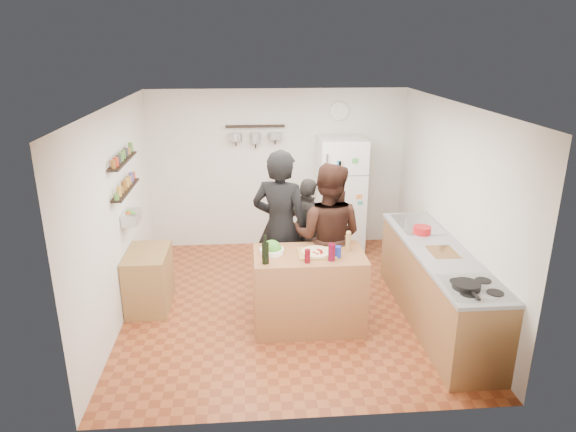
{
  "coord_description": "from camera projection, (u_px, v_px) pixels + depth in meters",
  "views": [
    {
      "loc": [
        -0.47,
        -5.81,
        3.18
      ],
      "look_at": [
        0.0,
        0.1,
        1.15
      ],
      "focal_mm": 32.0,
      "sensor_mm": 36.0,
      "label": 1
    }
  ],
  "objects": [
    {
      "name": "room_shell",
      "position": [
        286.0,
        201.0,
        6.51
      ],
      "size": [
        4.2,
        4.2,
        4.2
      ],
      "color": "brown",
      "rests_on": "ground"
    },
    {
      "name": "prep_island",
      "position": [
        309.0,
        290.0,
        5.91
      ],
      "size": [
        1.25,
        0.72,
        0.91
      ],
      "primitive_type": "cube",
      "color": "brown",
      "rests_on": "floor"
    },
    {
      "name": "pizza_board",
      "position": [
        317.0,
        253.0,
        5.75
      ],
      "size": [
        0.42,
        0.34,
        0.02
      ],
      "primitive_type": "cube",
      "color": "olive",
      "rests_on": "prep_island"
    },
    {
      "name": "pizza",
      "position": [
        317.0,
        252.0,
        5.75
      ],
      "size": [
        0.34,
        0.34,
        0.02
      ],
      "primitive_type": "cylinder",
      "color": "#CFBE88",
      "rests_on": "pizza_board"
    },
    {
      "name": "salad_bowl",
      "position": [
        272.0,
        251.0,
        5.77
      ],
      "size": [
        0.27,
        0.27,
        0.05
      ],
      "primitive_type": "cylinder",
      "color": "white",
      "rests_on": "prep_island"
    },
    {
      "name": "wine_bottle",
      "position": [
        265.0,
        253.0,
        5.48
      ],
      "size": [
        0.08,
        0.08,
        0.23
      ],
      "primitive_type": "cylinder",
      "color": "black",
      "rests_on": "prep_island"
    },
    {
      "name": "wine_glass_near",
      "position": [
        307.0,
        256.0,
        5.51
      ],
      "size": [
        0.06,
        0.06,
        0.15
      ],
      "primitive_type": "cylinder",
      "color": "#570711",
      "rests_on": "prep_island"
    },
    {
      "name": "wine_glass_far",
      "position": [
        332.0,
        252.0,
        5.56
      ],
      "size": [
        0.08,
        0.08,
        0.19
      ],
      "primitive_type": "cylinder",
      "color": "#51071D",
      "rests_on": "prep_island"
    },
    {
      "name": "pepper_mill",
      "position": [
        348.0,
        243.0,
        5.82
      ],
      "size": [
        0.06,
        0.06,
        0.19
      ],
      "primitive_type": "cylinder",
      "color": "olive",
      "rests_on": "prep_island"
    },
    {
      "name": "salt_canister",
      "position": [
        338.0,
        252.0,
        5.66
      ],
      "size": [
        0.08,
        0.08,
        0.13
      ],
      "primitive_type": "cylinder",
      "color": "navy",
      "rests_on": "prep_island"
    },
    {
      "name": "person_left",
      "position": [
        280.0,
        228.0,
        6.31
      ],
      "size": [
        0.85,
        0.71,
        1.98
      ],
      "primitive_type": "imported",
      "rotation": [
        0.0,
        0.0,
        2.75
      ],
      "color": "black",
      "rests_on": "floor"
    },
    {
      "name": "person_center",
      "position": [
        327.0,
        237.0,
        6.24
      ],
      "size": [
        1.08,
        0.96,
        1.84
      ],
      "primitive_type": "imported",
      "rotation": [
        0.0,
        0.0,
        2.78
      ],
      "color": "black",
      "rests_on": "floor"
    },
    {
      "name": "person_back",
      "position": [
        308.0,
        234.0,
        6.79
      ],
      "size": [
        0.94,
        0.79,
        1.51
      ],
      "primitive_type": "imported",
      "rotation": [
        0.0,
        0.0,
        2.56
      ],
      "color": "#2A2725",
      "rests_on": "floor"
    },
    {
      "name": "counter_run",
      "position": [
        437.0,
        287.0,
        6.01
      ],
      "size": [
        0.63,
        2.63,
        0.9
      ],
      "primitive_type": "cube",
      "color": "#9E7042",
      "rests_on": "floor"
    },
    {
      "name": "stove_top",
      "position": [
        476.0,
        288.0,
        4.96
      ],
      "size": [
        0.6,
        0.62,
        0.02
      ],
      "primitive_type": "cube",
      "color": "white",
      "rests_on": "counter_run"
    },
    {
      "name": "skillet",
      "position": [
        466.0,
        285.0,
        4.94
      ],
      "size": [
        0.27,
        0.27,
        0.05
      ],
      "primitive_type": "cylinder",
      "color": "black",
      "rests_on": "stove_top"
    },
    {
      "name": "sink",
      "position": [
        417.0,
        225.0,
        6.66
      ],
      "size": [
        0.5,
        0.8,
        0.03
      ],
      "primitive_type": "cube",
      "color": "silver",
      "rests_on": "counter_run"
    },
    {
      "name": "cutting_board",
      "position": [
        443.0,
        253.0,
        5.79
      ],
      "size": [
        0.3,
        0.4,
        0.02
      ],
      "primitive_type": "cube",
      "color": "brown",
      "rests_on": "counter_run"
    },
    {
      "name": "red_bowl",
      "position": [
        422.0,
        230.0,
        6.32
      ],
      "size": [
        0.22,
        0.22,
        0.09
      ],
      "primitive_type": "cylinder",
      "color": "red",
      "rests_on": "counter_run"
    },
    {
      "name": "fridge",
      "position": [
        340.0,
        195.0,
        7.97
      ],
      "size": [
        0.7,
        0.68,
        1.8
      ],
      "primitive_type": "cube",
      "color": "white",
      "rests_on": "floor"
    },
    {
      "name": "wall_clock",
      "position": [
        339.0,
        111.0,
        7.88
      ],
      "size": [
        0.3,
        0.03,
        0.3
      ],
      "primitive_type": "cylinder",
      "rotation": [
        1.57,
        0.0,
        0.0
      ],
      "color": "silver",
      "rests_on": "back_wall"
    },
    {
      "name": "spice_shelf_lower",
      "position": [
        126.0,
        190.0,
        6.1
      ],
      "size": [
        0.12,
        1.0,
        0.02
      ],
      "primitive_type": "cube",
      "color": "black",
      "rests_on": "left_wall"
    },
    {
      "name": "spice_shelf_upper",
      "position": [
        123.0,
        161.0,
        5.99
      ],
      "size": [
        0.12,
        1.0,
        0.02
      ],
      "primitive_type": "cube",
      "color": "black",
      "rests_on": "left_wall"
    },
    {
      "name": "produce_basket",
      "position": [
        131.0,
        217.0,
        6.22
      ],
      "size": [
        0.18,
        0.35,
        0.14
      ],
      "primitive_type": "cube",
      "color": "silver",
      "rests_on": "left_wall"
    },
    {
      "name": "side_table",
      "position": [
        149.0,
        279.0,
        6.39
      ],
      "size": [
        0.5,
        0.8,
        0.73
      ],
      "primitive_type": "cube",
      "color": "#AC8248",
      "rests_on": "floor"
    },
    {
      "name": "pot_rack",
      "position": [
        255.0,
        126.0,
        7.77
      ],
      "size": [
        0.9,
        0.04,
        0.04
      ],
      "primitive_type": "cube",
      "color": "black",
      "rests_on": "back_wall"
    }
  ]
}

